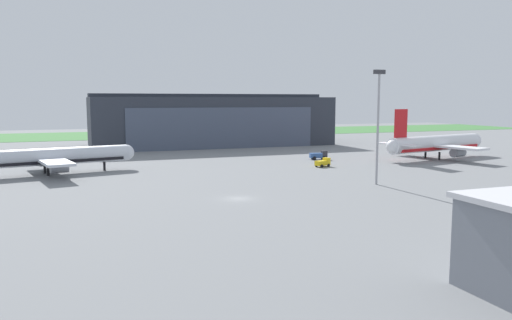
% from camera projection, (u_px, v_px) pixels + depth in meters
% --- Properties ---
extents(ground_plane, '(440.00, 440.00, 0.00)m').
position_uv_depth(ground_plane, '(238.00, 199.00, 82.34)').
color(ground_plane, slate).
extents(grass_field_strip, '(440.00, 56.00, 0.08)m').
position_uv_depth(grass_field_strip, '(127.00, 135.00, 234.15)').
color(grass_field_strip, '#417C3D').
rests_on(grass_field_strip, ground_plane).
extents(maintenance_hangar, '(83.79, 33.40, 18.32)m').
position_uv_depth(maintenance_hangar, '(211.00, 121.00, 181.27)').
color(maintenance_hangar, '#2D333D').
rests_on(maintenance_hangar, ground_plane).
extents(airliner_far_left, '(35.51, 28.15, 12.09)m').
position_uv_depth(airliner_far_left, '(53.00, 157.00, 109.28)').
color(airliner_far_left, silver).
rests_on(airliner_far_left, ground_plane).
extents(airliner_far_right, '(37.73, 29.80, 13.80)m').
position_uv_depth(airliner_far_right, '(436.00, 144.00, 138.15)').
color(airliner_far_right, silver).
rests_on(airliner_far_right, ground_plane).
extents(baggage_tug, '(4.18, 2.93, 2.12)m').
position_uv_depth(baggage_tug, '(323.00, 163.00, 121.88)').
color(baggage_tug, yellow).
rests_on(baggage_tug, ground_plane).
extents(stair_truck, '(4.90, 2.92, 2.37)m').
position_uv_depth(stair_truck, '(319.00, 155.00, 136.65)').
color(stair_truck, '#2D2D33').
rests_on(stair_truck, ground_plane).
extents(apron_light_mast, '(2.40, 0.50, 21.75)m').
position_uv_depth(apron_light_mast, '(378.00, 119.00, 94.82)').
color(apron_light_mast, '#99999E').
rests_on(apron_light_mast, ground_plane).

